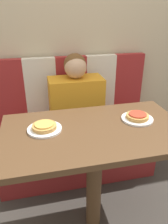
{
  "coord_description": "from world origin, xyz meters",
  "views": [
    {
      "loc": [
        -0.31,
        -1.05,
        1.4
      ],
      "look_at": [
        0.0,
        0.29,
        0.75
      ],
      "focal_mm": 35.0,
      "sensor_mm": 36.0,
      "label": 1
    }
  ],
  "objects_px": {
    "plate_left": "(45,129)",
    "plate_right": "(137,119)",
    "pizza_left": "(44,126)",
    "pizza_right": "(137,116)",
    "person": "(76,98)"
  },
  "relations": [
    {
      "from": "pizza_left",
      "to": "pizza_right",
      "type": "height_order",
      "value": "same"
    },
    {
      "from": "pizza_left",
      "to": "pizza_right",
      "type": "bearing_deg",
      "value": 0.0
    },
    {
      "from": "pizza_left",
      "to": "person",
      "type": "bearing_deg",
      "value": 61.61
    },
    {
      "from": "person",
      "to": "pizza_left",
      "type": "height_order",
      "value": "person"
    },
    {
      "from": "person",
      "to": "plate_left",
      "type": "distance_m",
      "value": 0.6
    },
    {
      "from": "person",
      "to": "pizza_left",
      "type": "bearing_deg",
      "value": -118.39
    },
    {
      "from": "person",
      "to": "pizza_right",
      "type": "distance_m",
      "value": 0.6
    },
    {
      "from": "plate_right",
      "to": "pizza_left",
      "type": "xyz_separation_m",
      "value": [
        -0.57,
        -0.0,
        0.02
      ]
    },
    {
      "from": "plate_right",
      "to": "pizza_right",
      "type": "distance_m",
      "value": 0.02
    },
    {
      "from": "pizza_left",
      "to": "pizza_right",
      "type": "relative_size",
      "value": 1.0
    },
    {
      "from": "pizza_right",
      "to": "person",
      "type": "bearing_deg",
      "value": 118.39
    },
    {
      "from": "plate_left",
      "to": "plate_right",
      "type": "xyz_separation_m",
      "value": [
        0.57,
        0.0,
        0.0
      ]
    },
    {
      "from": "person",
      "to": "plate_left",
      "type": "height_order",
      "value": "person"
    },
    {
      "from": "plate_left",
      "to": "pizza_left",
      "type": "xyz_separation_m",
      "value": [
        0.0,
        -0.0,
        0.02
      ]
    },
    {
      "from": "person",
      "to": "plate_right",
      "type": "relative_size",
      "value": 3.35
    }
  ]
}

